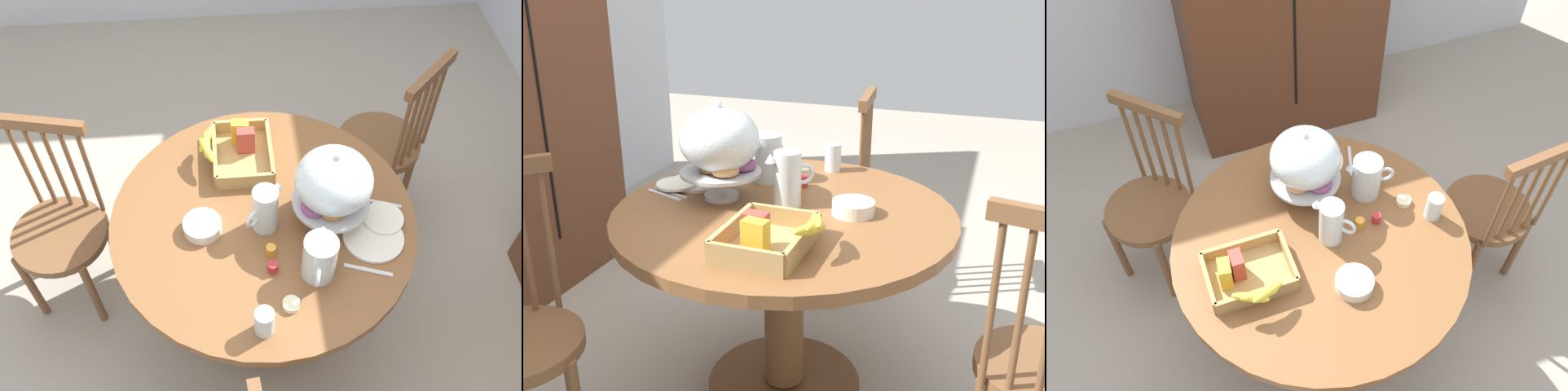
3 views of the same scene
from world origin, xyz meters
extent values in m
plane|color=#A89E8E|center=(0.00, 0.00, 0.00)|extent=(10.00, 10.00, 0.00)
cylinder|color=brown|center=(0.02, -0.05, 0.72)|extent=(1.14, 1.14, 0.04)
cylinder|color=brown|center=(0.02, -0.05, 0.39)|extent=(0.14, 0.14, 0.63)
cylinder|color=brown|center=(0.02, -0.05, 0.03)|extent=(0.56, 0.56, 0.06)
cylinder|color=brown|center=(0.89, 0.04, 0.45)|extent=(0.40, 0.40, 0.04)
cylinder|color=brown|center=(1.02, 0.19, 0.23)|extent=(0.04, 0.04, 0.45)
cylinder|color=brown|center=(0.74, 0.16, 0.23)|extent=(0.04, 0.04, 0.45)
cylinder|color=brown|center=(1.04, -0.09, 0.23)|extent=(0.04, 0.04, 0.45)
cylinder|color=brown|center=(0.76, -0.12, 0.23)|extent=(0.04, 0.04, 0.45)
cylinder|color=brown|center=(1.05, -0.11, 0.69)|extent=(0.02, 0.02, 0.48)
cylinder|color=brown|center=(0.98, -0.11, 0.69)|extent=(0.02, 0.02, 0.48)
cylinder|color=brown|center=(0.91, -0.12, 0.69)|extent=(0.02, 0.02, 0.48)
cylinder|color=brown|center=(0.84, -0.13, 0.69)|extent=(0.02, 0.02, 0.48)
cylinder|color=brown|center=(0.77, -0.14, 0.69)|extent=(0.02, 0.02, 0.48)
cube|color=brown|center=(0.91, -0.12, 0.95)|extent=(0.36, 0.07, 0.05)
cylinder|color=brown|center=(-0.59, 0.57, 0.45)|extent=(0.40, 0.40, 0.04)
cylinder|color=brown|center=(-0.78, 0.57, 0.23)|extent=(0.04, 0.04, 0.45)
cylinder|color=brown|center=(-0.59, 0.37, 0.23)|extent=(0.04, 0.04, 0.45)
cylinder|color=brown|center=(-0.59, 0.77, 0.23)|extent=(0.04, 0.04, 0.45)
cylinder|color=brown|center=(-0.39, 0.57, 0.23)|extent=(0.04, 0.04, 0.45)
cylinder|color=brown|center=(-0.57, 0.78, 0.69)|extent=(0.02, 0.02, 0.48)
cylinder|color=brown|center=(-0.52, 0.73, 0.69)|extent=(0.02, 0.02, 0.48)
cylinder|color=brown|center=(-0.47, 0.68, 0.69)|extent=(0.02, 0.02, 0.48)
cylinder|color=brown|center=(-0.42, 0.63, 0.69)|extent=(0.02, 0.02, 0.48)
cylinder|color=brown|center=(-0.37, 0.58, 0.69)|extent=(0.02, 0.02, 0.48)
cube|color=brown|center=(-0.47, 0.68, 0.95)|extent=(0.28, 0.28, 0.05)
cylinder|color=silver|center=(0.05, 0.19, 0.75)|extent=(0.12, 0.12, 0.02)
cylinder|color=silver|center=(0.05, 0.19, 0.79)|extent=(0.03, 0.03, 0.09)
cylinder|color=silver|center=(0.05, 0.19, 0.84)|extent=(0.28, 0.28, 0.01)
torus|color=#B27033|center=(0.10, 0.19, 0.86)|extent=(0.10, 0.10, 0.03)
torus|color=#D19347|center=(0.06, 0.23, 0.86)|extent=(0.10, 0.10, 0.03)
torus|color=#935628|center=(0.03, 0.21, 0.86)|extent=(0.10, 0.10, 0.03)
torus|color=tan|center=(0.01, 0.15, 0.86)|extent=(0.10, 0.10, 0.03)
torus|color=#994C84|center=(0.09, 0.13, 0.86)|extent=(0.10, 0.10, 0.03)
ellipsoid|color=silver|center=(0.05, 0.19, 0.95)|extent=(0.27, 0.27, 0.22)
sphere|color=silver|center=(0.05, 0.19, 1.07)|extent=(0.02, 0.02, 0.02)
cylinder|color=silver|center=(0.28, 0.12, 0.83)|extent=(0.12, 0.12, 0.18)
cylinder|color=orange|center=(0.28, 0.12, 0.80)|extent=(0.10, 0.10, 0.12)
cone|color=silver|center=(0.21, 0.13, 0.90)|extent=(0.04, 0.04, 0.03)
torus|color=silver|center=(0.35, 0.10, 0.84)|extent=(0.08, 0.03, 0.07)
cylinder|color=silver|center=(0.07, -0.04, 0.83)|extent=(0.09, 0.09, 0.19)
cylinder|color=white|center=(0.07, -0.04, 0.81)|extent=(0.08, 0.08, 0.13)
cone|color=silver|center=(0.03, 0.00, 0.91)|extent=(0.05, 0.05, 0.03)
torus|color=silver|center=(0.11, -0.09, 0.84)|extent=(0.06, 0.06, 0.07)
cube|color=tan|center=(-0.27, -0.10, 0.75)|extent=(0.30, 0.22, 0.01)
cube|color=tan|center=(-0.27, -0.21, 0.78)|extent=(0.30, 0.02, 0.07)
cube|color=tan|center=(-0.27, 0.01, 0.78)|extent=(0.30, 0.02, 0.07)
cube|color=tan|center=(-0.42, -0.10, 0.78)|extent=(0.02, 0.22, 0.07)
cube|color=tan|center=(-0.12, -0.10, 0.78)|extent=(0.02, 0.22, 0.07)
cube|color=gold|center=(-0.36, -0.11, 0.81)|extent=(0.05, 0.07, 0.11)
cube|color=#B23D33|center=(-0.31, -0.09, 0.81)|extent=(0.04, 0.07, 0.11)
ellipsoid|color=yellow|center=(-0.30, -0.24, 0.84)|extent=(0.14, 0.08, 0.05)
ellipsoid|color=yellow|center=(-0.27, -0.24, 0.84)|extent=(0.13, 0.03, 0.05)
ellipsoid|color=yellow|center=(-0.24, -0.24, 0.84)|extent=(0.14, 0.08, 0.05)
cylinder|color=white|center=(0.16, 0.34, 0.75)|extent=(0.22, 0.22, 0.01)
cylinder|color=white|center=(0.08, 0.39, 0.76)|extent=(0.15, 0.15, 0.01)
cylinder|color=white|center=(0.07, -0.27, 0.76)|extent=(0.14, 0.14, 0.04)
cylinder|color=silver|center=(0.48, -0.08, 0.80)|extent=(0.06, 0.06, 0.11)
cylinder|color=beige|center=(0.40, 0.01, 0.75)|extent=(0.06, 0.06, 0.02)
cylinder|color=#B7282D|center=(0.26, -0.04, 0.76)|extent=(0.04, 0.04, 0.04)
cylinder|color=orange|center=(0.19, -0.04, 0.76)|extent=(0.04, 0.04, 0.04)
cube|color=silver|center=(0.03, 0.39, 0.74)|extent=(0.07, 0.17, 0.01)
cube|color=silver|center=(0.00, 0.40, 0.74)|extent=(0.07, 0.17, 0.01)
cube|color=silver|center=(0.29, 0.29, 0.74)|extent=(0.07, 0.17, 0.01)
camera|label=1|loc=(1.30, -0.17, 2.44)|focal=39.38mm
camera|label=2|loc=(-1.71, -0.69, 1.49)|focal=41.24mm
camera|label=3|loc=(-0.44, -1.16, 2.48)|focal=38.21mm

